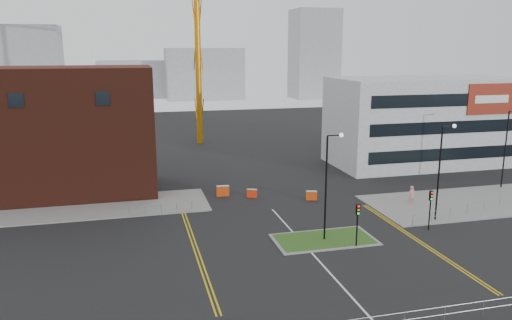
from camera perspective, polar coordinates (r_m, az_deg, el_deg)
The scene contains 28 objects.
ground at distance 35.87m, azimuth 9.65°, elevation -13.90°, with size 200.00×200.00×0.00m, color black.
pavement_left at distance 54.01m, azimuth -20.65°, elevation -5.27°, with size 28.00×8.00×0.12m, color slate.
pavement_right at distance 58.08m, azimuth 24.18°, elevation -4.34°, with size 24.00×10.00×0.12m, color slate.
island_kerb at distance 43.29m, azimuth 7.80°, elevation -8.99°, with size 8.60×4.60×0.08m, color slate.
grass_island at distance 43.29m, azimuth 7.80°, elevation -8.97°, with size 8.00×4.00×0.12m, color #224617.
brick_building at distance 58.70m, azimuth -23.43°, elevation 2.71°, with size 24.20×10.07×14.24m.
office_block at distance 73.46m, azimuth 18.45°, elevation 4.25°, with size 25.00×12.20×12.00m.
streetlamp_island at distance 41.70m, azimuth 8.30°, elevation -2.08°, with size 1.46×0.36×9.18m.
streetlamp_right_near at distance 49.11m, azimuth 20.45°, elevation -0.52°, with size 1.46×0.36×9.18m.
streetlamp_right_far at distance 63.82m, azimuth 26.80°, elevation 1.81°, with size 1.46×0.36×9.18m.
traffic_light_island at distance 41.47m, azimuth 11.53°, elevation -6.40°, with size 0.28×0.33×3.65m.
traffic_light_right at distance 46.98m, azimuth 19.33°, elevation -4.60°, with size 0.28×0.33×3.65m.
railing_front at distance 30.79m, azimuth 14.39°, elevation -17.24°, with size 24.05×0.05×1.10m.
railing_left at distance 49.64m, azimuth -10.79°, elevation -5.38°, with size 6.05×0.05×1.10m.
railing_right at distance 55.11m, azimuth 24.61°, elevation -4.48°, with size 19.05×5.05×1.10m.
centre_line at distance 37.51m, azimuth 8.39°, elevation -12.60°, with size 0.15×30.00×0.01m, color silver.
yellow_left_a at distance 42.54m, azimuth -7.32°, elevation -9.43°, with size 0.12×24.00×0.01m, color gold.
yellow_left_b at distance 42.57m, azimuth -6.92°, elevation -9.40°, with size 0.12×24.00×0.01m, color gold.
yellow_right_a at distance 44.92m, azimuth 17.79°, elevation -8.74°, with size 0.12×20.00×0.01m, color gold.
yellow_right_b at distance 45.08m, azimuth 18.12°, elevation -8.68°, with size 0.12×20.00×0.01m, color gold.
skyline_a at distance 151.63m, azimuth -24.69°, elevation 9.66°, with size 18.00×12.00×22.00m, color gray.
skyline_b at distance 161.11m, azimuth -5.94°, elevation 9.77°, with size 24.00×12.00×16.00m, color gray.
skyline_c at distance 164.91m, azimuth 6.66°, elevation 11.91°, with size 14.00×12.00×28.00m, color gray.
skyline_d at distance 169.58m, azimuth -12.53°, elevation 9.01°, with size 30.00×12.00×12.00m, color gray.
pedestrian at distance 54.43m, azimuth 17.39°, elevation -3.86°, with size 0.72×0.48×1.99m, color #D4898A.
barrier_left at distance 54.51m, azimuth -0.47°, elevation -3.78°, with size 1.15×0.70×0.92m.
barrier_mid at distance 55.10m, azimuth -3.82°, elevation -3.49°, with size 1.39×0.52×1.15m.
barrier_right at distance 53.93m, azimuth 6.36°, elevation -4.01°, with size 1.23×0.72×0.98m.
Camera 1 is at (-13.42, -29.20, 15.93)m, focal length 35.00 mm.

